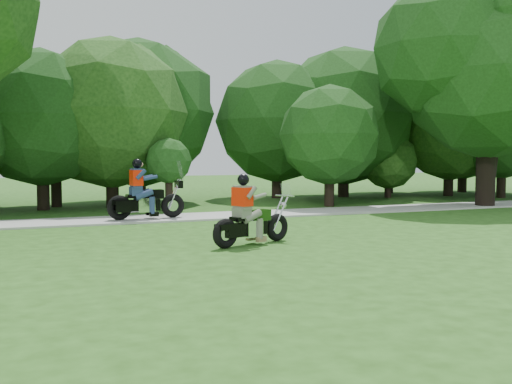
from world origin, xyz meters
TOP-DOWN VIEW (x-y plane):
  - ground at (0.00, 0.00)m, footprint 100.00×100.00m
  - walkway at (0.00, 8.00)m, footprint 60.00×2.20m
  - tree_line at (3.17, 14.13)m, footprint 40.69×11.35m
  - big_tree_east at (10.46, 7.87)m, footprint 9.07×6.89m
  - chopper_motorcycle at (-2.12, 1.79)m, footprint 2.24×1.17m
  - touring_motorcycle at (-3.39, 7.71)m, footprint 2.51×0.80m

SIDE VIEW (x-z plane):
  - ground at x=0.00m, z-range 0.00..0.00m
  - walkway at x=0.00m, z-range 0.00..0.06m
  - chopper_motorcycle at x=-2.12m, z-range -0.22..1.43m
  - touring_motorcycle at x=-3.39m, z-range -0.20..1.71m
  - tree_line at x=3.17m, z-range -0.16..7.41m
  - big_tree_east at x=10.46m, z-range 0.80..11.26m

